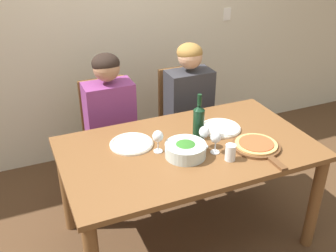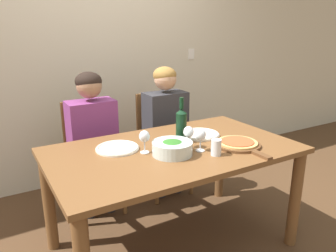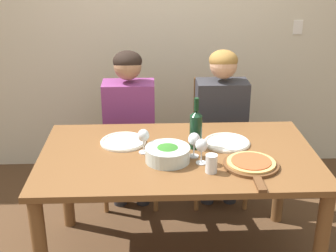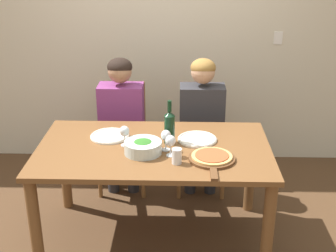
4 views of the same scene
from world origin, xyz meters
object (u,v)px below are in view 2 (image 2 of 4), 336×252
Objects in this scene: chair_left at (90,153)px; person_man at (166,120)px; person_woman at (93,132)px; wine_glass_right at (189,133)px; chair_right at (160,140)px; wine_glass_left at (144,137)px; broccoli_bowl at (172,148)px; dinner_plate_right at (200,134)px; water_tumbler at (216,147)px; wine_glass_centre at (201,136)px; wine_bottle at (181,125)px; dinner_plate_left at (117,148)px; pizza_on_board at (238,144)px.

chair_left is 0.78× the size of person_man.
person_woman is 0.89m from wine_glass_right.
chair_right is 1.01m from wine_glass_right.
broccoli_bowl is at bearing -39.56° from wine_glass_left.
chair_right is at bearing 0.00° from chair_left.
water_tumbler is at bearing -111.48° from dinner_plate_right.
wine_glass_centre is (0.03, -0.09, 0.00)m from wine_glass_right.
dinner_plate_right is 2.76× the size of water_tumbler.
person_man reaches higher than wine_glass_right.
person_man reaches higher than wine_bottle.
person_man is 0.91m from dinner_plate_left.
pizza_on_board is at bearing -52.10° from person_woman.
person_woman is 4.22× the size of dinner_plate_right.
broccoli_bowl is at bearing -114.81° from chair_right.
person_woman is 8.04× the size of wine_glass_right.
chair_right is 1.08m from pizza_on_board.
dinner_plate_right is at bearing -94.54° from chair_right.
wine_bottle is at bearing 137.13° from pizza_on_board.
dinner_plate_right is (-0.06, -0.72, 0.27)m from chair_right.
dinner_plate_right is at bearing 30.28° from broccoli_bowl.
chair_left is 1.24m from water_tumbler.
wine_bottle is 0.21m from wine_glass_centre.
chair_right is at bearing 65.19° from broccoli_bowl.
chair_left is 1.00× the size of chair_right.
water_tumbler is (-0.23, -0.05, 0.04)m from pizza_on_board.
dinner_plate_left is (-0.27, 0.26, -0.03)m from broccoli_bowl.
dinner_plate_left is (-0.45, 0.09, -0.12)m from wine_bottle.
chair_left is 3.30× the size of dinner_plate_right.
dinner_plate_right is at bearing 13.54° from wine_bottle.
chair_right is at bearing 79.48° from water_tumbler.
dinner_plate_right is 1.91× the size of wine_glass_right.
pizza_on_board is at bearing -74.57° from dinner_plate_right.
wine_bottle is at bearing 44.27° from broccoli_bowl.
wine_bottle is at bearing 99.91° from water_tumbler.
chair_left is at bearing 114.02° from water_tumbler.
pizza_on_board is (0.72, -1.04, 0.28)m from chair_left.
dinner_plate_right is at bearing 105.43° from pizza_on_board.
chair_left is 2.09× the size of pizza_on_board.
pizza_on_board is at bearing -25.04° from wine_glass_right.
person_man is 0.92m from wine_glass_centre.
broccoli_bowl reaches higher than dinner_plate_right.
chair_right is 6.29× the size of wine_glass_right.
chair_left is at bearing 114.58° from wine_glass_right.
wine_bottle is 0.32m from wine_glass_left.
wine_bottle reaches higher than water_tumbler.
water_tumbler is (0.06, -0.32, -0.08)m from wine_bottle.
dinner_plate_right is at bearing -43.85° from person_woman.
dinner_plate_left is at bearing -135.88° from chair_right.
chair_right is at bearing 90.00° from person_man.
wine_glass_left is 1.00× the size of wine_glass_centre.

